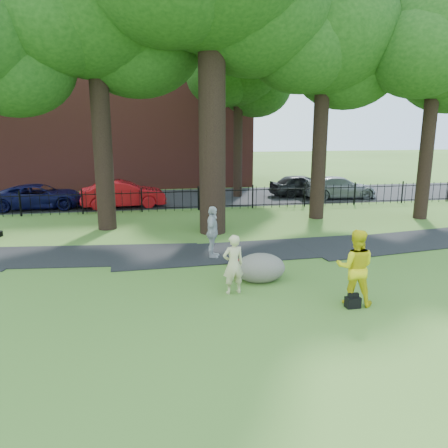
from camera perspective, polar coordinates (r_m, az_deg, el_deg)
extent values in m
plane|color=#426B25|center=(12.21, 3.61, -8.97)|extent=(120.00, 120.00, 0.00)
cube|color=black|center=(16.02, 3.76, -3.58)|extent=(36.07, 3.85, 0.03)
cube|color=black|center=(27.51, -4.36, 3.42)|extent=(80.00, 7.00, 0.02)
cube|color=black|center=(23.42, -3.38, 4.28)|extent=(44.00, 0.04, 0.04)
cube|color=black|center=(23.56, -3.35, 2.26)|extent=(44.00, 0.04, 0.04)
cube|color=maroon|center=(35.04, -12.72, 15.05)|extent=(18.00, 8.00, 12.00)
cylinder|color=black|center=(18.21, -1.59, 15.16)|extent=(1.10, 1.10, 10.50)
ellipsoid|color=#173C10|center=(20.16, 3.77, 26.56)|extent=(6.72, 6.72, 5.71)
ellipsoid|color=#173C10|center=(19.98, -25.73, 18.27)|extent=(4.80, 4.80, 4.08)
cylinder|color=black|center=(19.57, -15.74, 12.49)|extent=(0.80, 0.80, 9.10)
ellipsoid|color=#173C10|center=(20.14, -16.67, 26.28)|extent=(7.20, 7.20, 6.12)
ellipsoid|color=#173C10|center=(20.69, -11.31, 22.50)|extent=(5.76, 5.76, 4.90)
ellipsoid|color=#173C10|center=(19.45, -21.37, 24.09)|extent=(5.40, 5.40, 4.59)
cylinder|color=black|center=(21.63, 12.46, 11.74)|extent=(0.70, 0.70, 8.40)
ellipsoid|color=#173C10|center=(22.01, 13.07, 23.36)|extent=(6.60, 6.60, 5.61)
ellipsoid|color=#173C10|center=(23.16, 15.65, 19.68)|extent=(5.28, 5.28, 4.49)
ellipsoid|color=#173C10|center=(20.81, 10.12, 22.10)|extent=(4.95, 4.95, 4.21)
cylinder|color=black|center=(23.17, 25.11, 10.47)|extent=(0.64, 0.64, 8.05)
ellipsoid|color=#173C10|center=(23.46, 26.17, 20.87)|extent=(6.20, 6.20, 5.27)
ellipsoid|color=#173C10|center=(22.16, 24.23, 19.77)|extent=(4.65, 4.65, 3.95)
imported|color=#C9BC8A|center=(11.90, 1.22, -5.29)|extent=(0.67, 0.50, 1.66)
imported|color=yellow|center=(11.66, 16.76, -5.44)|extent=(1.17, 1.06, 1.98)
imported|color=#AFAFB4|center=(15.01, -1.52, -1.10)|extent=(0.74, 1.15, 1.82)
ellipsoid|color=#605950|center=(13.04, 4.75, -5.51)|extent=(1.68, 1.40, 0.87)
cube|color=black|center=(11.71, 16.47, -9.79)|extent=(0.37, 0.24, 0.28)
cube|color=maroon|center=(14.35, 1.35, -5.10)|extent=(0.34, 0.24, 0.22)
imported|color=#AF0D13|center=(24.81, -13.02, 3.83)|extent=(4.69, 2.00, 1.50)
imported|color=#0A0B36|center=(25.96, -22.89, 3.34)|extent=(4.85, 2.33, 1.33)
imported|color=black|center=(28.52, 10.09, 5.02)|extent=(4.27, 2.14, 1.40)
imported|color=gray|center=(28.16, 14.78, 4.63)|extent=(4.69, 2.02, 1.35)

